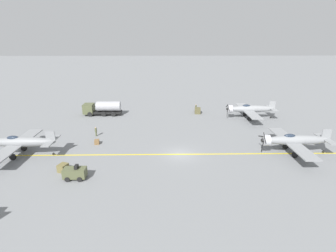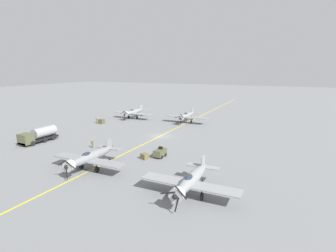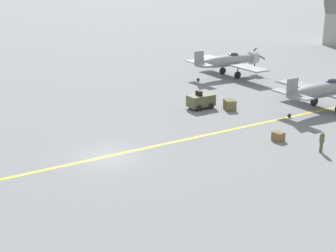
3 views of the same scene
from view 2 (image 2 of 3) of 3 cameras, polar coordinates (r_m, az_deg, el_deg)
ground_plane at (r=59.30m, az=-1.65°, el=-2.17°), size 400.00×400.00×0.00m
taxiway_stripe at (r=59.29m, az=-1.65°, el=-2.17°), size 0.30×160.00×0.01m
airplane_near_right at (r=80.25m, az=-7.55°, el=3.01°), size 12.00×9.98×3.65m
airplane_far_left at (r=31.48m, az=4.98°, el=-11.73°), size 12.00×9.98×3.65m
airplane_near_center at (r=73.46m, az=4.08°, el=2.23°), size 12.00×9.98×3.65m
airplane_far_center at (r=40.79m, az=-16.62°, el=-6.52°), size 12.00×9.98×3.65m
fuel_tanker at (r=60.06m, az=-26.32°, el=-1.80°), size 2.67×8.00×2.98m
tow_tractor at (r=45.15m, az=-1.74°, el=-5.79°), size 1.57×2.60×1.79m
ground_crew_walking at (r=75.61m, az=-15.30°, el=1.25°), size 0.36×0.36×1.64m
ground_crew_inspecting at (r=52.17m, az=-16.14°, el=-3.67°), size 0.35×0.35×1.63m
supply_crate_by_tanker at (r=50.84m, az=-12.45°, el=-4.52°), size 0.95×0.83×0.71m
supply_crate_mid_lane at (r=44.36m, az=-5.13°, el=-6.58°), size 1.44×1.32×0.98m
supply_crate_outboard at (r=74.77m, az=-14.27°, el=0.97°), size 1.59×1.37×1.24m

